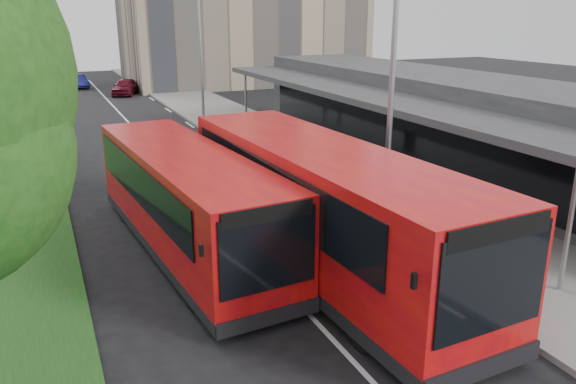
# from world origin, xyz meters

# --- Properties ---
(ground) EXTENTS (120.00, 120.00, 0.00)m
(ground) POSITION_xyz_m (0.00, 0.00, 0.00)
(ground) COLOR black
(ground) RESTS_ON ground
(pavement) EXTENTS (5.00, 80.00, 0.15)m
(pavement) POSITION_xyz_m (6.00, 20.00, 0.07)
(pavement) COLOR slate
(pavement) RESTS_ON ground
(grass_verge) EXTENTS (5.00, 80.00, 0.10)m
(grass_verge) POSITION_xyz_m (-7.00, 20.00, 0.05)
(grass_verge) COLOR #194315
(grass_verge) RESTS_ON ground
(lane_centre_line) EXTENTS (0.12, 70.00, 0.01)m
(lane_centre_line) POSITION_xyz_m (0.00, 15.00, 0.01)
(lane_centre_line) COLOR silver
(lane_centre_line) RESTS_ON ground
(kerb_dashes) EXTENTS (0.12, 56.00, 0.01)m
(kerb_dashes) POSITION_xyz_m (3.30, 19.00, 0.01)
(kerb_dashes) COLOR silver
(kerb_dashes) RESTS_ON ground
(station_building) EXTENTS (7.70, 26.00, 4.00)m
(station_building) POSITION_xyz_m (10.86, 8.00, 2.04)
(station_building) COLOR #2A2A2C
(station_building) RESTS_ON ground
(lamp_post_near) EXTENTS (1.44, 0.28, 8.00)m
(lamp_post_near) POSITION_xyz_m (4.12, 2.00, 4.72)
(lamp_post_near) COLOR #909398
(lamp_post_near) RESTS_ON pavement
(lamp_post_far) EXTENTS (1.44, 0.28, 8.00)m
(lamp_post_far) POSITION_xyz_m (4.12, 22.00, 4.72)
(lamp_post_far) COLOR #909398
(lamp_post_far) RESTS_ON pavement
(bus_main) EXTENTS (3.54, 11.69, 3.27)m
(bus_main) POSITION_xyz_m (1.37, 0.71, 1.68)
(bus_main) COLOR red
(bus_main) RESTS_ON ground
(bus_second) EXTENTS (3.42, 10.36, 2.88)m
(bus_second) POSITION_xyz_m (-1.54, 3.27, 1.48)
(bus_second) COLOR red
(bus_second) RESTS_ON ground
(litter_bin) EXTENTS (0.72, 0.72, 1.02)m
(litter_bin) POSITION_xyz_m (5.71, 10.45, 0.66)
(litter_bin) COLOR #3B2218
(litter_bin) RESTS_ON pavement
(bollard) EXTENTS (0.17, 0.17, 1.03)m
(bollard) POSITION_xyz_m (5.33, 18.10, 0.66)
(bollard) COLOR yellow
(bollard) RESTS_ON pavement
(car_near) EXTENTS (2.97, 4.31, 1.36)m
(car_near) POSITION_xyz_m (1.77, 37.22, 0.68)
(car_near) COLOR #4E0B18
(car_near) RESTS_ON ground
(car_far) EXTENTS (1.85, 3.79, 1.20)m
(car_far) POSITION_xyz_m (-1.48, 43.83, 0.60)
(car_far) COLOR navy
(car_far) RESTS_ON ground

